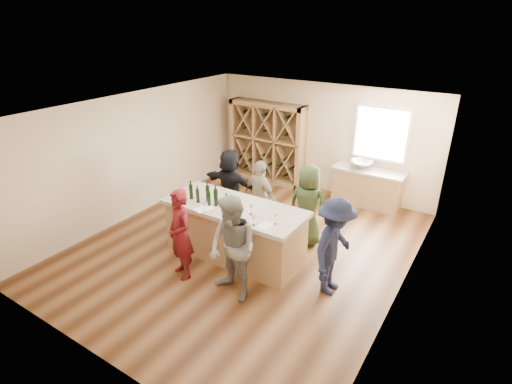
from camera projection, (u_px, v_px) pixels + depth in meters
The scene contains 34 objects.
floor at pixel (247, 248), 8.17m from camera, with size 6.00×7.00×0.10m, color brown.
ceiling at pixel (245, 106), 6.98m from camera, with size 6.00×7.00×0.10m, color white.
wall_back at pixel (323, 138), 10.30m from camera, with size 6.00×0.10×2.80m, color beige.
wall_front at pixel (83, 277), 4.84m from camera, with size 6.00×0.10×2.80m, color beige.
wall_left at pixel (135, 155), 9.08m from camera, with size 0.10×7.00×2.80m, color beige.
wall_right at pixel (412, 224), 6.07m from camera, with size 0.10×7.00×2.80m, color beige.
window_frame at pixel (381, 134), 9.36m from camera, with size 1.30×0.06×1.30m, color white.
window_pane at pixel (381, 134), 9.34m from camera, with size 1.18×0.01×1.18m, color white.
wine_rack at pixel (267, 142), 10.95m from camera, with size 2.20×0.45×2.20m, color #9B764A.
back_counter_base at pixel (367, 188), 9.74m from camera, with size 1.60×0.58×0.86m, color #9B764A.
back_counter_top at pixel (369, 171), 9.55m from camera, with size 1.70×0.62×0.06m, color #AB9D8B.
sink at pixel (361, 164), 9.60m from camera, with size 0.54×0.54×0.19m, color silver.
faucet at pixel (364, 160), 9.72m from camera, with size 0.02×0.02×0.30m, color silver.
tasting_counter_base at pixel (235, 233), 7.63m from camera, with size 2.60×1.00×1.00m, color #9B764A.
tasting_counter_top at pixel (234, 207), 7.41m from camera, with size 2.72×1.12×0.08m, color #AB9D8B.
wine_bottle_a at pixel (191, 192), 7.60m from camera, with size 0.07×0.07×0.29m, color black.
wine_bottle_b at pixel (198, 196), 7.47m from camera, with size 0.07×0.07×0.27m, color black.
wine_bottle_c at pixel (208, 193), 7.52m from camera, with size 0.08×0.08×0.31m, color black.
wine_bottle_d at pixel (209, 199), 7.35m from camera, with size 0.07×0.07×0.27m, color black.
wine_bottle_e at pixel (216, 198), 7.33m from camera, with size 0.08×0.08×0.32m, color black.
wine_glass_a at pixel (205, 207), 7.13m from camera, with size 0.07×0.07×0.18m, color white.
wine_glass_c at pixel (254, 221), 6.67m from camera, with size 0.06×0.06×0.17m, color white.
wine_glass_d at pixel (251, 210), 7.03m from camera, with size 0.07×0.07×0.18m, color white.
wine_glass_e at pixel (275, 219), 6.70m from camera, with size 0.07×0.07×0.19m, color white.
tasting_menu_a at pixel (204, 209), 7.27m from camera, with size 0.24×0.33×0.00m, color white.
tasting_menu_b at pixel (232, 216), 6.99m from camera, with size 0.23×0.32×0.00m, color white.
tasting_menu_c at pixel (265, 226), 6.69m from camera, with size 0.21×0.28×0.00m, color white.
person_near_left at pixel (180, 234), 6.91m from camera, with size 0.61×0.44×1.67m, color #590F14.
person_near_right at pixel (233, 249), 6.35m from camera, with size 0.88×0.48×1.80m, color slate.
person_server at pixel (334, 247), 6.49m from camera, with size 1.11×0.52×1.72m, color #191E38.
person_far_mid at pixel (260, 197), 8.43m from camera, with size 0.93×0.48×1.59m, color gray.
person_far_right at pixel (308, 205), 7.93m from camera, with size 0.83×0.54×1.69m, color #263319.
person_far_left at pixel (231, 185), 8.90m from camera, with size 1.55×0.56×1.67m, color black.
wine_bottle_f at pixel (226, 205), 7.07m from camera, with size 0.07×0.07×0.30m, color black.
Camera 1 is at (3.93, -5.78, 4.33)m, focal length 28.00 mm.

